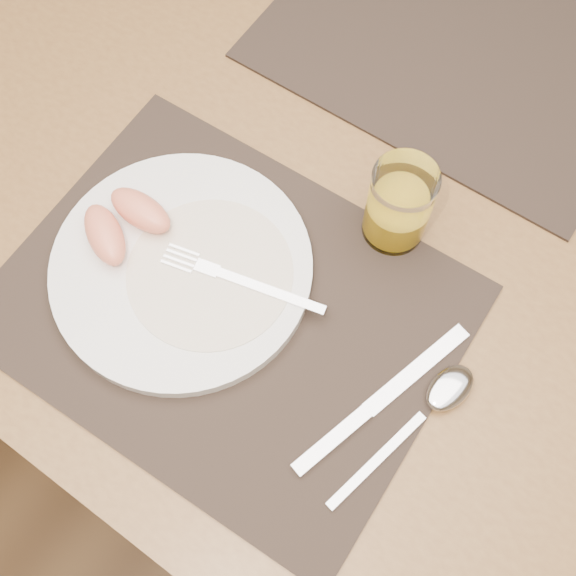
# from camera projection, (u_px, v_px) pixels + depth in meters

# --- Properties ---
(ground) EXTENTS (5.00, 5.00, 0.00)m
(ground) POSITION_uv_depth(u_px,v_px,m) (328.00, 369.00, 1.49)
(ground) COLOR brown
(ground) RESTS_ON ground
(table) EXTENTS (1.40, 0.90, 0.75)m
(table) POSITION_uv_depth(u_px,v_px,m) (357.00, 208.00, 0.88)
(table) COLOR brown
(table) RESTS_ON ground
(placemat_near) EXTENTS (0.46, 0.37, 0.00)m
(placemat_near) POSITION_uv_depth(u_px,v_px,m) (228.00, 309.00, 0.74)
(placemat_near) COLOR #2E241C
(placemat_near) RESTS_ON table
(placemat_far) EXTENTS (0.46, 0.36, 0.00)m
(placemat_far) POSITION_uv_depth(u_px,v_px,m) (460.00, 43.00, 0.87)
(placemat_far) COLOR #2E241C
(placemat_far) RESTS_ON table
(plate) EXTENTS (0.27, 0.27, 0.02)m
(plate) POSITION_uv_depth(u_px,v_px,m) (182.00, 268.00, 0.74)
(plate) COLOR white
(plate) RESTS_ON placemat_near
(plate_dressing) EXTENTS (0.17, 0.17, 0.00)m
(plate_dressing) POSITION_uv_depth(u_px,v_px,m) (210.00, 273.00, 0.73)
(plate_dressing) COLOR white
(plate_dressing) RESTS_ON plate
(fork) EXTENTS (0.17, 0.06, 0.00)m
(fork) POSITION_uv_depth(u_px,v_px,m) (229.00, 276.00, 0.73)
(fork) COLOR silver
(fork) RESTS_ON plate
(knife) EXTENTS (0.07, 0.22, 0.01)m
(knife) POSITION_uv_depth(u_px,v_px,m) (368.00, 410.00, 0.69)
(knife) COLOR silver
(knife) RESTS_ON placemat_near
(spoon) EXTENTS (0.06, 0.19, 0.01)m
(spoon) POSITION_uv_depth(u_px,v_px,m) (439.00, 398.00, 0.69)
(spoon) COLOR silver
(spoon) RESTS_ON placemat_near
(juice_glass) EXTENTS (0.07, 0.07, 0.10)m
(juice_glass) POSITION_uv_depth(u_px,v_px,m) (398.00, 207.00, 0.73)
(juice_glass) COLOR white
(juice_glass) RESTS_ON placemat_near
(grapefruit_wedges) EXTENTS (0.09, 0.09, 0.03)m
(grapefruit_wedges) POSITION_uv_depth(u_px,v_px,m) (123.00, 222.00, 0.74)
(grapefruit_wedges) COLOR #ED8561
(grapefruit_wedges) RESTS_ON plate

